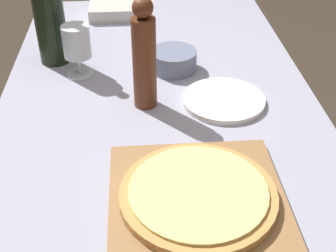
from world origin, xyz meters
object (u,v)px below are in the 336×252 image
at_px(wine_bottle, 49,13).
at_px(wine_glass, 77,44).
at_px(small_bowl, 173,60).
at_px(pepper_mill, 144,57).
at_px(pizza, 198,194).

relative_size(wine_bottle, wine_glass, 2.48).
xyz_separation_m(wine_glass, small_bowl, (0.27, 0.01, -0.07)).
height_order(pepper_mill, wine_glass, pepper_mill).
bearing_deg(pepper_mill, wine_bottle, 134.75).
xyz_separation_m(wine_bottle, wine_glass, (0.08, -0.09, -0.05)).
xyz_separation_m(pizza, pepper_mill, (-0.09, 0.37, 0.11)).
relative_size(pizza, small_bowl, 2.27).
xyz_separation_m(pepper_mill, small_bowl, (0.09, 0.18, -0.11)).
relative_size(wine_bottle, pepper_mill, 1.28).
bearing_deg(pizza, pepper_mill, 103.18).
xyz_separation_m(wine_bottle, pepper_mill, (0.26, -0.26, -0.01)).
height_order(wine_bottle, wine_glass, wine_bottle).
bearing_deg(small_bowl, wine_bottle, 167.16).
bearing_deg(small_bowl, pepper_mill, -115.34).
bearing_deg(small_bowl, pizza, -89.98).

